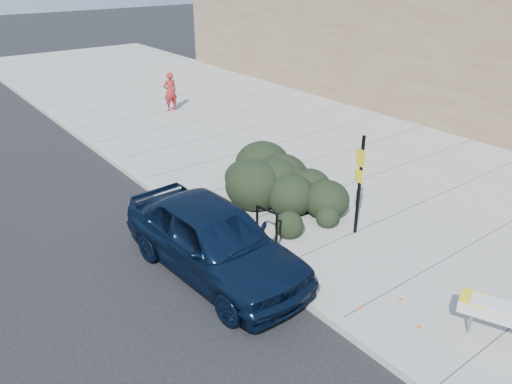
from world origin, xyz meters
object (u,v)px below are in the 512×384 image
sign_post (359,179)px  bike_rack (267,223)px  sedan_navy (214,239)px  pedestrian (170,92)px

sign_post → bike_rack: bearing=166.1°
sedan_navy → pedestrian: (5.08, 11.13, 0.15)m
sedan_navy → sign_post: bearing=-17.5°
sedan_navy → pedestrian: size_ratio=2.92×
pedestrian → sign_post: bearing=85.3°
sign_post → pedestrian: sign_post is taller
sedan_navy → bike_rack: bearing=-4.2°
bike_rack → sedan_navy: sedan_navy is taller
bike_rack → sedan_navy: bearing=169.2°
bike_rack → sign_post: 2.33m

